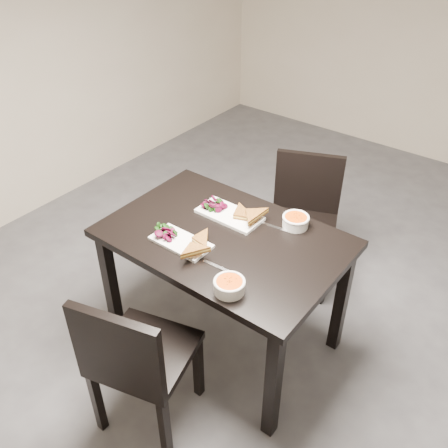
# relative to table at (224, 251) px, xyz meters

# --- Properties ---
(ground) EXTENTS (5.00, 5.00, 0.00)m
(ground) POSITION_rel_table_xyz_m (0.45, 0.49, -0.65)
(ground) COLOR #47474C
(ground) RESTS_ON ground
(table) EXTENTS (1.20, 0.80, 0.75)m
(table) POSITION_rel_table_xyz_m (0.00, 0.00, 0.00)
(table) COLOR black
(table) RESTS_ON ground
(chair_near) EXTENTS (0.52, 0.52, 0.85)m
(chair_near) POSITION_rel_table_xyz_m (0.02, -0.68, -0.17)
(chair_near) COLOR black
(chair_near) RESTS_ON ground
(chair_far) EXTENTS (0.55, 0.55, 0.85)m
(chair_far) POSITION_rel_table_xyz_m (0.04, 0.77, -0.17)
(chair_far) COLOR black
(chair_far) RESTS_ON ground
(plate_near) EXTENTS (0.31, 0.15, 0.02)m
(plate_near) POSITION_rel_table_xyz_m (-0.13, -0.18, 0.11)
(plate_near) COLOR white
(plate_near) RESTS_ON table
(sandwich_near) EXTENTS (0.17, 0.14, 0.05)m
(sandwich_near) POSITION_rel_table_xyz_m (-0.06, -0.17, 0.14)
(sandwich_near) COLOR #985B1F
(sandwich_near) RESTS_ON plate_near
(salad_near) EXTENTS (0.10, 0.09, 0.04)m
(salad_near) POSITION_rel_table_xyz_m (-0.23, -0.18, 0.14)
(salad_near) COLOR black
(salad_near) RESTS_ON plate_near
(soup_bowl_near) EXTENTS (0.14, 0.14, 0.06)m
(soup_bowl_near) POSITION_rel_table_xyz_m (0.27, -0.31, 0.13)
(soup_bowl_near) COLOR white
(soup_bowl_near) RESTS_ON table
(cutlery_near) EXTENTS (0.18, 0.03, 0.00)m
(cutlery_near) POSITION_rel_table_xyz_m (0.14, -0.21, 0.10)
(cutlery_near) COLOR silver
(cutlery_near) RESTS_ON table
(plate_far) EXTENTS (0.35, 0.17, 0.02)m
(plate_far) POSITION_rel_table_xyz_m (-0.08, 0.15, 0.11)
(plate_far) COLOR white
(plate_far) RESTS_ON table
(sandwich_far) EXTENTS (0.21, 0.18, 0.06)m
(sandwich_far) POSITION_rel_table_xyz_m (-0.02, 0.14, 0.14)
(sandwich_far) COLOR #985B1F
(sandwich_far) RESTS_ON plate_far
(salad_far) EXTENTS (0.11, 0.10, 0.05)m
(salad_far) POSITION_rel_table_xyz_m (-0.18, 0.15, 0.14)
(salad_far) COLOR black
(salad_far) RESTS_ON plate_far
(soup_bowl_far) EXTENTS (0.14, 0.14, 0.06)m
(soup_bowl_far) POSITION_rel_table_xyz_m (0.24, 0.29, 0.13)
(soup_bowl_far) COLOR white
(soup_bowl_far) RESTS_ON table
(cutlery_far) EXTENTS (0.18, 0.03, 0.00)m
(cutlery_far) POSITION_rel_table_xyz_m (0.15, 0.21, 0.10)
(cutlery_far) COLOR silver
(cutlery_far) RESTS_ON table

